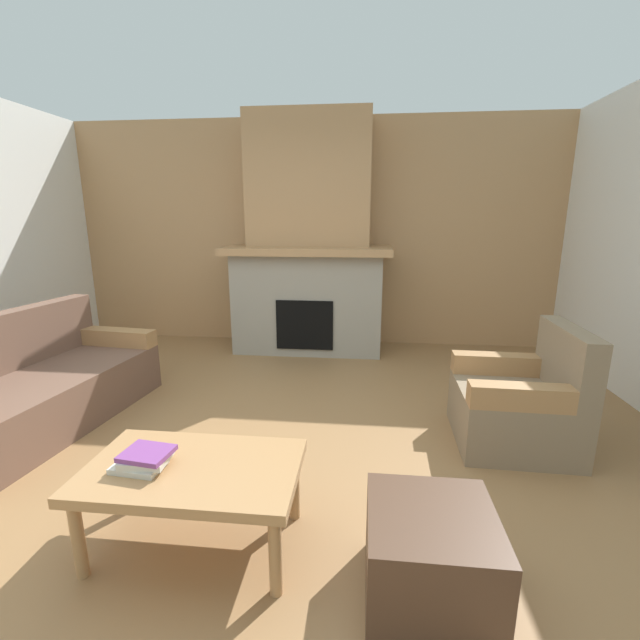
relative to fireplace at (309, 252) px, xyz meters
name	(u,v)px	position (x,y,z in m)	size (l,w,h in m)	color
ground	(256,469)	(0.00, -2.62, -1.16)	(9.00, 9.00, 0.00)	olive
wall_back_wood_panel	(313,234)	(0.00, 0.38, 0.19)	(6.00, 0.12, 2.70)	tan
fireplace	(309,252)	(0.00, 0.00, 0.00)	(1.90, 0.82, 2.70)	gray
couch	(35,389)	(-1.82, -2.20, -0.88)	(1.03, 1.88, 0.85)	brown
armchair	(521,404)	(1.77, -2.10, -0.87)	(0.78, 0.78, 0.85)	#847056
coffee_table	(193,476)	(-0.12, -3.28, -0.79)	(1.00, 0.60, 0.43)	#A87A4C
ottoman	(430,556)	(0.96, -3.46, -0.96)	(0.52, 0.52, 0.40)	#4C3323
book_stack_near_edge	(144,459)	(-0.33, -3.32, -0.69)	(0.27, 0.20, 0.08)	beige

